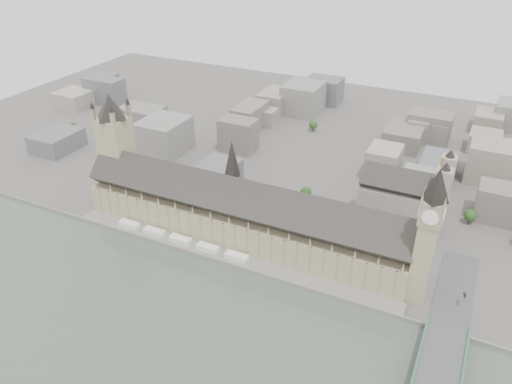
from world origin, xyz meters
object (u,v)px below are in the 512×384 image
at_px(car_approach, 465,295).
at_px(elizabeth_tower, 429,228).
at_px(westminster_abbey, 405,200).
at_px(victoria_tower, 116,145).
at_px(palace_of_westminster, 241,215).

bearing_deg(car_approach, elizabeth_tower, -179.34).
height_order(westminster_abbey, car_approach, westminster_abbey).
bearing_deg(elizabeth_tower, victoria_tower, 176.04).
distance_m(westminster_abbey, car_approach, 100.46).
bearing_deg(car_approach, victoria_tower, 167.68).
distance_m(palace_of_westminster, victoria_tower, 126.41).
bearing_deg(victoria_tower, elizabeth_tower, -3.96).
height_order(elizabeth_tower, westminster_abbey, elizabeth_tower).
distance_m(elizabeth_tower, car_approach, 56.19).
distance_m(elizabeth_tower, westminster_abbey, 96.91).
distance_m(victoria_tower, car_approach, 293.67).
xyz_separation_m(palace_of_westminster, elizabeth_tower, (138.00, -11.70, 35.38)).
bearing_deg(palace_of_westminster, elizabeth_tower, -4.85).
bearing_deg(westminster_abbey, palace_of_westminster, -145.83).
relative_size(westminster_abbey, car_approach, 14.27).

